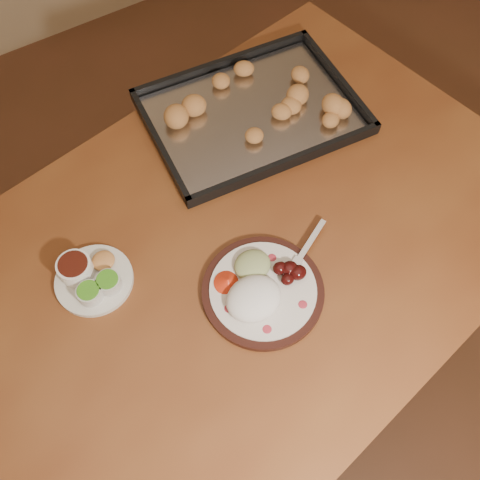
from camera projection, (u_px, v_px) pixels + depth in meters
ground at (280, 404)px, 1.70m from camera, size 4.00×4.00×0.00m
dining_table at (215, 284)px, 1.19m from camera, size 1.64×1.15×0.75m
dinner_plate at (260, 290)px, 1.06m from camera, size 0.32×0.25×0.06m
condiment_saucer at (90, 277)px, 1.07m from camera, size 0.16×0.16×0.05m
baking_tray at (252, 111)px, 1.29m from camera, size 0.53×0.41×0.05m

